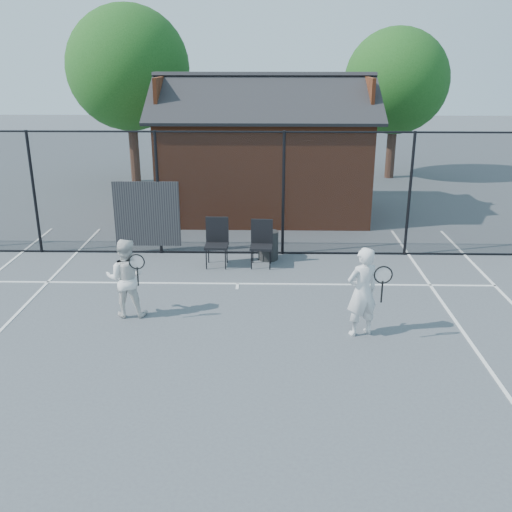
{
  "coord_description": "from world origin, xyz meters",
  "views": [
    {
      "loc": [
        0.63,
        -8.32,
        4.62
      ],
      "look_at": [
        0.42,
        1.69,
        1.1
      ],
      "focal_mm": 40.0,
      "sensor_mm": 36.0,
      "label": 1
    }
  ],
  "objects_px": {
    "player_front": "(362,292)",
    "chair_left": "(216,244)",
    "player_back": "(126,278)",
    "waste_bin": "(268,245)",
    "clubhouse": "(264,161)",
    "chair_right": "(261,245)"
  },
  "relations": [
    {
      "from": "chair_left",
      "to": "waste_bin",
      "type": "height_order",
      "value": "chair_left"
    },
    {
      "from": "chair_left",
      "to": "waste_bin",
      "type": "distance_m",
      "value": 1.31
    },
    {
      "from": "chair_left",
      "to": "chair_right",
      "type": "height_order",
      "value": "chair_left"
    },
    {
      "from": "player_back",
      "to": "chair_left",
      "type": "bearing_deg",
      "value": 61.75
    },
    {
      "from": "player_back",
      "to": "chair_left",
      "type": "relative_size",
      "value": 1.37
    },
    {
      "from": "clubhouse",
      "to": "player_back",
      "type": "distance_m",
      "value": 8.03
    },
    {
      "from": "chair_right",
      "to": "waste_bin",
      "type": "bearing_deg",
      "value": 74.85
    },
    {
      "from": "player_front",
      "to": "waste_bin",
      "type": "height_order",
      "value": "player_front"
    },
    {
      "from": "clubhouse",
      "to": "chair_left",
      "type": "height_order",
      "value": "clubhouse"
    },
    {
      "from": "clubhouse",
      "to": "player_front",
      "type": "xyz_separation_m",
      "value": [
        1.76,
        -8.28,
        -0.8
      ]
    },
    {
      "from": "player_front",
      "to": "chair_left",
      "type": "distance_m",
      "value": 4.4
    },
    {
      "from": "player_back",
      "to": "waste_bin",
      "type": "xyz_separation_m",
      "value": [
        2.63,
        3.18,
        -0.4
      ]
    },
    {
      "from": "player_back",
      "to": "chair_right",
      "type": "distance_m",
      "value": 3.66
    },
    {
      "from": "player_front",
      "to": "waste_bin",
      "type": "xyz_separation_m",
      "value": [
        -1.61,
        3.88,
        -0.46
      ]
    },
    {
      "from": "clubhouse",
      "to": "waste_bin",
      "type": "xyz_separation_m",
      "value": [
        0.15,
        -4.4,
        -1.26
      ]
    },
    {
      "from": "waste_bin",
      "to": "chair_right",
      "type": "bearing_deg",
      "value": -107.91
    },
    {
      "from": "chair_right",
      "to": "waste_bin",
      "type": "xyz_separation_m",
      "value": [
        0.16,
        0.5,
        -0.18
      ]
    },
    {
      "from": "clubhouse",
      "to": "player_front",
      "type": "relative_size",
      "value": 4.05
    },
    {
      "from": "player_front",
      "to": "chair_left",
      "type": "bearing_deg",
      "value": 129.7
    },
    {
      "from": "waste_bin",
      "to": "clubhouse",
      "type": "bearing_deg",
      "value": 91.95
    },
    {
      "from": "player_front",
      "to": "chair_right",
      "type": "relative_size",
      "value": 1.53
    },
    {
      "from": "clubhouse",
      "to": "player_back",
      "type": "relative_size",
      "value": 4.34
    }
  ]
}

